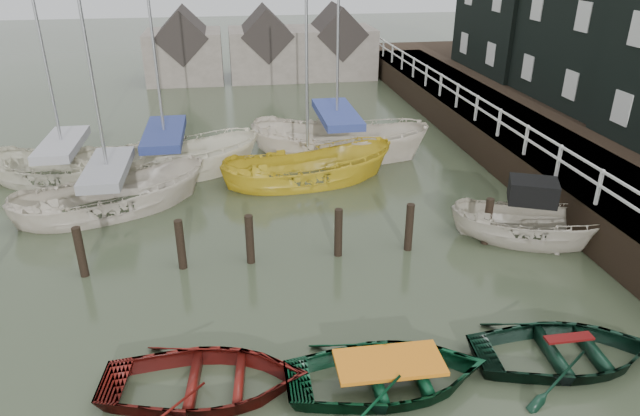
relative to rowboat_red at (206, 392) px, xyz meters
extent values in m
plane|color=#2A3220|center=(2.30, 1.79, 0.00)|extent=(120.00, 120.00, 0.00)
cube|color=black|center=(11.80, 11.79, 1.40)|extent=(3.00, 32.00, 0.20)
cube|color=silver|center=(10.30, 11.79, 2.45)|extent=(0.06, 32.00, 0.06)
cube|color=silver|center=(10.30, 11.79, 2.05)|extent=(0.06, 32.00, 0.06)
cube|color=black|center=(17.30, 11.79, 0.00)|extent=(14.00, 38.00, 1.50)
cube|color=black|center=(17.30, 13.79, 4.00)|extent=(6.00, 7.00, 5.00)
cube|color=black|center=(17.30, 20.79, 4.00)|extent=(6.40, 7.00, 5.00)
cylinder|color=black|center=(-3.20, 4.79, 0.50)|extent=(0.22, 0.22, 1.80)
cylinder|color=black|center=(-0.70, 4.79, 0.50)|extent=(0.22, 0.22, 1.80)
cylinder|color=black|center=(1.10, 4.79, 0.50)|extent=(0.22, 0.22, 1.80)
cylinder|color=black|center=(3.50, 4.79, 0.50)|extent=(0.22, 0.22, 1.80)
cylinder|color=black|center=(5.50, 4.79, 0.50)|extent=(0.22, 0.22, 1.80)
cylinder|color=black|center=(7.80, 4.79, 0.50)|extent=(0.22, 0.22, 1.80)
cube|color=#665B51|center=(-1.70, 27.79, 1.50)|extent=(4.50, 4.00, 3.00)
cube|color=#282321|center=(-1.70, 27.79, 2.80)|extent=(3.18, 4.08, 3.18)
cube|color=#665B51|center=(3.30, 27.79, 1.50)|extent=(4.50, 4.00, 3.00)
cube|color=#282321|center=(3.30, 27.79, 2.80)|extent=(3.18, 4.08, 3.18)
cube|color=#665B51|center=(7.80, 27.79, 1.50)|extent=(4.50, 4.00, 3.00)
cube|color=#282321|center=(7.80, 27.79, 2.80)|extent=(3.18, 4.08, 3.18)
imported|color=#510F0B|center=(0.00, 0.00, 0.00)|extent=(4.20, 3.19, 0.82)
imported|color=#08321B|center=(3.50, -0.40, 0.00)|extent=(4.03, 2.91, 0.83)
imported|color=black|center=(7.29, -0.29, 0.00)|extent=(4.08, 3.06, 0.80)
imported|color=beige|center=(9.10, 4.70, 0.00)|extent=(4.83, 3.36, 1.75)
cube|color=black|center=(9.10, 4.90, 1.50)|extent=(1.59, 1.44, 0.65)
imported|color=beige|center=(-3.10, 8.82, 0.00)|extent=(6.56, 4.32, 2.37)
cylinder|color=#B2B2B7|center=(-3.10, 8.82, 5.23)|extent=(0.10, 0.10, 7.86)
cube|color=gray|center=(-3.10, 8.82, 1.42)|extent=(3.60, 2.34, 0.30)
imported|color=silver|center=(-1.59, 11.77, 0.00)|extent=(7.06, 3.27, 2.64)
cylinder|color=#B2B2B7|center=(-1.59, 11.77, 5.50)|extent=(0.10, 0.10, 8.10)
cube|color=navy|center=(-1.59, 11.77, 1.57)|extent=(3.88, 1.75, 0.30)
imported|color=gold|center=(3.44, 10.27, 0.00)|extent=(6.49, 3.04, 2.42)
cylinder|color=#B2B2B7|center=(3.44, 10.27, 5.15)|extent=(0.10, 0.10, 7.64)
imported|color=silver|center=(5.01, 12.99, 0.00)|extent=(7.75, 5.28, 2.80)
cube|color=navy|center=(5.01, 12.99, 1.66)|extent=(4.24, 2.86, 0.30)
imported|color=beige|center=(-5.08, 11.52, 0.00)|extent=(6.66, 4.23, 2.41)
cylinder|color=#B2B2B7|center=(-5.08, 11.52, 4.67)|extent=(0.10, 0.10, 6.69)
cube|color=gray|center=(-5.08, 11.52, 1.45)|extent=(3.65, 2.28, 0.30)
camera|label=1|loc=(0.82, -8.69, 7.88)|focal=32.00mm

